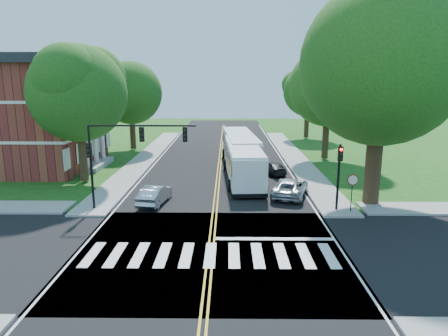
{
  "coord_description": "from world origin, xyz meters",
  "views": [
    {
      "loc": [
        0.9,
        -19.22,
        8.73
      ],
      "look_at": [
        0.59,
        8.95,
        2.4
      ],
      "focal_mm": 32.0,
      "sensor_mm": 36.0,
      "label": 1
    }
  ],
  "objects_px": {
    "suv": "(290,187)",
    "dark_sedan": "(273,168)",
    "signal_ne": "(339,168)",
    "bus_lead": "(243,161)",
    "bus_follow": "(240,149)",
    "hatchback": "(155,195)",
    "signal_nw": "(125,147)"
  },
  "relations": [
    {
      "from": "signal_nw",
      "to": "hatchback",
      "type": "relative_size",
      "value": 1.76
    },
    {
      "from": "hatchback",
      "to": "dark_sedan",
      "type": "xyz_separation_m",
      "value": [
        9.37,
        9.23,
        -0.11
      ]
    },
    {
      "from": "bus_follow",
      "to": "hatchback",
      "type": "distance_m",
      "value": 14.29
    },
    {
      "from": "dark_sedan",
      "to": "hatchback",
      "type": "bearing_deg",
      "value": 28.09
    },
    {
      "from": "suv",
      "to": "dark_sedan",
      "type": "relative_size",
      "value": 1.27
    },
    {
      "from": "signal_nw",
      "to": "dark_sedan",
      "type": "relative_size",
      "value": 1.85
    },
    {
      "from": "signal_ne",
      "to": "dark_sedan",
      "type": "relative_size",
      "value": 1.14
    },
    {
      "from": "signal_ne",
      "to": "bus_lead",
      "type": "relative_size",
      "value": 0.36
    },
    {
      "from": "signal_nw",
      "to": "suv",
      "type": "height_order",
      "value": "signal_nw"
    },
    {
      "from": "signal_nw",
      "to": "signal_ne",
      "type": "xyz_separation_m",
      "value": [
        14.06,
        0.01,
        -1.41
      ]
    },
    {
      "from": "suv",
      "to": "dark_sedan",
      "type": "distance_m",
      "value": 7.27
    },
    {
      "from": "bus_follow",
      "to": "dark_sedan",
      "type": "height_order",
      "value": "bus_follow"
    },
    {
      "from": "signal_ne",
      "to": "bus_lead",
      "type": "bearing_deg",
      "value": 125.77
    },
    {
      "from": "signal_nw",
      "to": "bus_follow",
      "type": "height_order",
      "value": "signal_nw"
    },
    {
      "from": "bus_lead",
      "to": "suv",
      "type": "distance_m",
      "value": 6.05
    },
    {
      "from": "bus_follow",
      "to": "dark_sedan",
      "type": "relative_size",
      "value": 3.33
    },
    {
      "from": "suv",
      "to": "hatchback",
      "type": "bearing_deg",
      "value": 28.51
    },
    {
      "from": "dark_sedan",
      "to": "suv",
      "type": "bearing_deg",
      "value": 77.72
    },
    {
      "from": "signal_nw",
      "to": "suv",
      "type": "xyz_separation_m",
      "value": [
        11.44,
        3.49,
        -3.68
      ]
    },
    {
      "from": "bus_lead",
      "to": "bus_follow",
      "type": "distance_m",
      "value": 5.86
    },
    {
      "from": "bus_follow",
      "to": "suv",
      "type": "xyz_separation_m",
      "value": [
        3.49,
        -10.75,
        -1.05
      ]
    },
    {
      "from": "bus_follow",
      "to": "suv",
      "type": "bearing_deg",
      "value": 103.57
    },
    {
      "from": "signal_ne",
      "to": "hatchback",
      "type": "xyz_separation_m",
      "value": [
        -12.52,
        1.5,
        -2.28
      ]
    },
    {
      "from": "bus_lead",
      "to": "dark_sedan",
      "type": "distance_m",
      "value": 3.88
    },
    {
      "from": "bus_lead",
      "to": "bus_follow",
      "type": "xyz_separation_m",
      "value": [
        -0.07,
        5.86,
        0.07
      ]
    },
    {
      "from": "signal_ne",
      "to": "bus_lead",
      "type": "xyz_separation_m",
      "value": [
        -6.04,
        8.38,
        -1.29
      ]
    },
    {
      "from": "bus_lead",
      "to": "suv",
      "type": "bearing_deg",
      "value": 121.78
    },
    {
      "from": "signal_nw",
      "to": "bus_lead",
      "type": "xyz_separation_m",
      "value": [
        8.02,
        8.39,
        -2.7
      ]
    },
    {
      "from": "hatchback",
      "to": "bus_lead",
      "type": "bearing_deg",
      "value": -124.14
    },
    {
      "from": "suv",
      "to": "dark_sedan",
      "type": "bearing_deg",
      "value": -68.61
    },
    {
      "from": "bus_follow",
      "to": "dark_sedan",
      "type": "xyz_separation_m",
      "value": [
        2.96,
        -3.51,
        -1.17
      ]
    },
    {
      "from": "signal_nw",
      "to": "signal_ne",
      "type": "bearing_deg",
      "value": 0.05
    }
  ]
}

